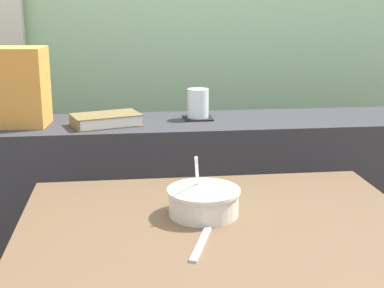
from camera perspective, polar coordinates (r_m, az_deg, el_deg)
name	(u,v)px	position (r m, az deg, el deg)	size (l,w,h in m)	color
dark_console_ledge	(197,226)	(2.06, 0.47, -8.50)	(2.80, 0.34, 0.80)	#2D2D33
breakfast_table	(219,268)	(1.38, 2.83, -12.62)	(0.95, 0.70, 0.70)	brown
coaster_square	(198,118)	(1.96, 0.62, 2.70)	(0.10, 0.10, 0.01)	black
juice_glass	(198,105)	(1.95, 0.62, 4.08)	(0.08, 0.08, 0.10)	white
closed_book	(106,120)	(1.87, -8.89, 2.48)	(0.25, 0.19, 0.04)	brown
soup_bowl	(204,202)	(1.36, 1.20, -5.96)	(0.18, 0.18, 0.16)	silver
fork_utensil	(201,244)	(1.21, 0.93, -10.27)	(0.02, 0.17, 0.01)	silver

